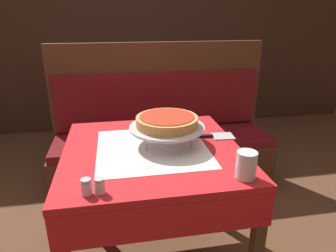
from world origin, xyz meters
name	(u,v)px	position (x,y,z in m)	size (l,w,h in m)	color
dining_table_front	(153,167)	(0.00, 0.00, 0.64)	(0.87, 0.87, 0.75)	red
dining_table_rear	(134,90)	(0.03, 1.72, 0.63)	(0.82, 0.82, 0.74)	#194799
booth_bench	(162,148)	(0.19, 0.86, 0.34)	(1.72, 0.49, 1.17)	#4C2819
back_wall_panel	(126,29)	(0.00, 2.34, 1.20)	(6.00, 0.04, 2.40)	#3D2319
pizza_pan_stand	(167,128)	(0.08, 0.04, 0.83)	(0.38, 0.38, 0.10)	#ADADB2
deep_dish_pizza	(167,121)	(0.08, 0.04, 0.87)	(0.31, 0.31, 0.05)	tan
pizza_server	(209,136)	(0.32, 0.08, 0.75)	(0.30, 0.11, 0.01)	#BCBCC1
water_glass_near	(246,165)	(0.34, -0.35, 0.80)	(0.08, 0.08, 0.11)	silver
salt_shaker	(86,187)	(-0.29, -0.36, 0.78)	(0.04, 0.04, 0.06)	silver
pepper_shaker	(100,186)	(-0.24, -0.36, 0.78)	(0.04, 0.04, 0.06)	silver
condiment_caddy	(132,77)	(0.01, 1.62, 0.78)	(0.12, 0.12, 0.17)	black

